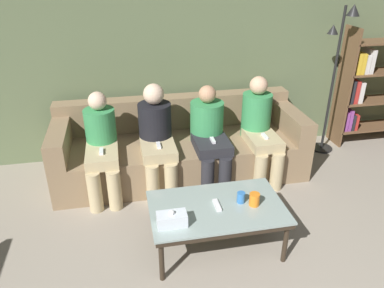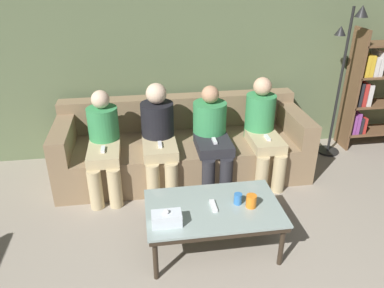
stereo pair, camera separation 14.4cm
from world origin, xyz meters
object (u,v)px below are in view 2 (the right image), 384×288
couch (183,147)px  standing_lamp (344,68)px  tissue_box (167,219)px  bookshelf (377,89)px  seated_person_left_end (104,141)px  cup_near_left (238,199)px  seated_person_mid_left (159,134)px  seated_person_mid_right (211,133)px  game_remote (213,206)px  cup_near_right (251,201)px  coffee_table (213,211)px  seated_person_right_end (263,128)px

couch → standing_lamp: bearing=5.2°
couch → tissue_box: (-0.31, -1.44, 0.17)m
bookshelf → seated_person_left_end: 3.29m
couch → seated_person_left_end: 0.89m
cup_near_left → bookshelf: (2.14, 1.58, 0.28)m
seated_person_mid_left → seated_person_mid_right: size_ratio=1.05×
bookshelf → seated_person_left_end: bookshelf is taller
standing_lamp → couch: bearing=-174.8°
game_remote → bookshelf: bookshelf is taller
cup_near_left → standing_lamp: 2.21m
cup_near_right → seated_person_mid_left: size_ratio=0.10×
cup_near_left → seated_person_mid_left: 1.19m
coffee_table → seated_person_mid_right: (0.19, 1.07, 0.18)m
tissue_box → seated_person_mid_right: 1.36m
cup_near_right → tissue_box: bearing=-170.1°
standing_lamp → seated_person_right_end: 1.20m
tissue_box → seated_person_mid_left: bearing=88.4°
seated_person_mid_left → couch: bearing=38.2°
coffee_table → tissue_box: (-0.38, -0.16, 0.09)m
seated_person_left_end → seated_person_mid_left: 0.55m
game_remote → bookshelf: bearing=34.2°
seated_person_left_end → seated_person_mid_left: (0.54, 0.03, 0.03)m
seated_person_mid_right → standing_lamp: bearing=13.7°
game_remote → tissue_box: bearing=-157.5°
seated_person_left_end → seated_person_right_end: size_ratio=0.95×
bookshelf → seated_person_mid_right: bookshelf is taller
coffee_table → seated_person_right_end: 1.31m
tissue_box → coffee_table: bearing=22.5°
seated_person_mid_left → tissue_box: bearing=-91.6°
cup_near_left → cup_near_right: 0.11m
seated_person_mid_right → couch: bearing=141.5°
cup_near_left → seated_person_right_end: 1.18m
seated_person_left_end → couch: bearing=16.5°
cup_near_right → seated_person_mid_right: (-0.10, 1.11, 0.09)m
couch → cup_near_right: (0.37, -1.32, 0.17)m
tissue_box → bookshelf: bookshelf is taller
seated_person_mid_right → cup_near_right: bearing=-84.9°
bookshelf → seated_person_mid_left: bookshelf is taller
cup_near_left → game_remote: cup_near_left is taller
cup_near_right → tissue_box: size_ratio=0.47×
seated_person_left_end → seated_person_right_end: seated_person_right_end is taller
game_remote → seated_person_mid_left: 1.13m
couch → cup_near_right: bearing=-74.4°
couch → seated_person_mid_left: (-0.27, -0.21, 0.28)m
cup_near_right → game_remote: (-0.29, 0.04, -0.04)m
tissue_box → game_remote: bearing=22.5°
seated_person_right_end → coffee_table: bearing=-124.9°
tissue_box → seated_person_right_end: seated_person_right_end is taller
tissue_box → game_remote: 0.42m
couch → seated_person_right_end: (0.82, -0.22, 0.28)m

